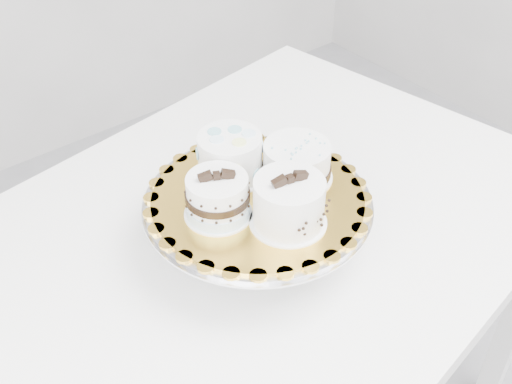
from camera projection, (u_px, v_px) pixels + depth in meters
table at (240, 265)px, 1.17m from camera, size 1.34×1.00×0.75m
cake_stand at (258, 214)px, 1.06m from camera, size 0.37×0.37×0.10m
cake_board at (258, 198)px, 1.03m from camera, size 0.43×0.43×0.01m
cake_swirl at (289, 204)px, 0.96m from camera, size 0.13×0.13×0.10m
cake_banded at (218, 198)px, 0.98m from camera, size 0.13×0.13×0.09m
cake_dots at (230, 156)px, 1.05m from camera, size 0.13×0.13×0.08m
cake_ribbon at (297, 163)px, 1.05m from camera, size 0.14×0.14×0.07m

